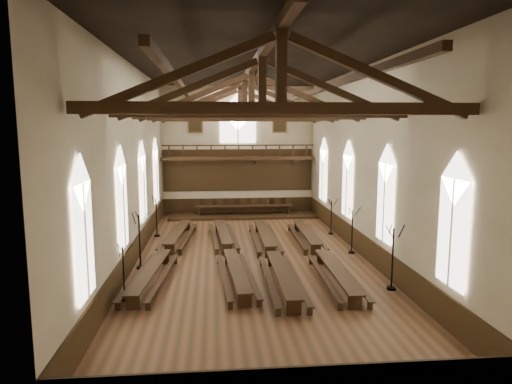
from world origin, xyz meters
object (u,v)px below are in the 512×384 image
dais (244,215)px  candelabrum_right_far (331,224)px  refectory_row_a (167,250)px  candelabrum_right_mid (352,239)px  high_table (244,207)px  candelabrum_left_far (157,224)px  candelabrum_left_near (124,283)px  candelabrum_right_near (392,270)px  refectory_row_c (272,252)px  candelabrum_left_mid (140,252)px  refectory_row_b (228,250)px  refectory_row_d (319,250)px

dais → candelabrum_right_far: size_ratio=4.96×
refectory_row_a → candelabrum_right_mid: candelabrum_right_mid is taller
refectory_row_a → candelabrum_right_far: candelabrum_right_far is taller
dais → candelabrum_right_mid: (5.19, -10.76, 0.68)m
high_table → candelabrum_left_far: (-5.91, -5.86, 0.02)m
candelabrum_left_near → candelabrum_right_mid: bearing=27.5°
candelabrum_right_near → refectory_row_c: bearing=135.9°
refectory_row_c → candelabrum_right_far: 7.30m
candelabrum_left_near → candelabrum_right_far: candelabrum_left_near is taller
high_table → candelabrum_left_mid: 13.81m
refectory_row_b → dais: (1.57, 11.25, -0.40)m
candelabrum_left_mid → candelabrum_right_far: size_ratio=1.23×
candelabrum_right_mid → refectory_row_a: bearing=-178.3°
refectory_row_b → candelabrum_right_far: bearing=36.2°
candelabrum_right_near → candelabrum_right_mid: candelabrum_right_near is taller
candelabrum_right_mid → candelabrum_left_far: bearing=156.2°
refectory_row_a → candelabrum_right_mid: 9.96m
dais → candelabrum_right_far: (5.19, -6.30, 0.61)m
refectory_row_d → candelabrum_right_near: bearing=-65.9°
refectory_row_a → candelabrum_left_mid: candelabrum_left_mid is taller
high_table → candelabrum_left_near: 17.57m
refectory_row_c → candelabrum_left_mid: size_ratio=4.96×
candelabrum_left_near → candelabrum_right_mid: 12.52m
refectory_row_d → high_table: high_table is taller
refectory_row_a → candelabrum_right_far: size_ratio=6.06×
candelabrum_left_far → candelabrum_right_near: size_ratio=0.92×
refectory_row_c → candelabrum_right_near: (4.56, -4.41, 0.34)m
refectory_row_c → dais: (-0.63, 12.00, -0.42)m
refectory_row_c → candelabrum_right_far: size_ratio=6.09×
dais → candelabrum_left_mid: (-5.91, -12.48, 0.77)m
refectory_row_d → candelabrum_right_far: bearing=69.5°
candelabrum_left_far → candelabrum_right_far: 11.11m
refectory_row_b → candelabrum_right_mid: 6.78m
dais → high_table: size_ratio=1.54×
refectory_row_b → candelabrum_right_far: size_ratio=6.01×
refectory_row_c → dais: refectory_row_c is taller
high_table → dais: bearing=81.1°
refectory_row_a → high_table: bearing=66.7°
dais → candelabrum_left_far: size_ratio=4.38×
refectory_row_d → candelabrum_right_far: (2.06, 5.51, 0.20)m
refectory_row_b → candelabrum_left_near: bearing=-129.4°
refectory_row_d → candelabrum_left_far: candelabrum_left_far is taller
dais → candelabrum_left_far: (-5.91, -5.86, 0.70)m
refectory_row_d → high_table: (-3.13, 11.81, 0.27)m
candelabrum_left_near → candelabrum_right_mid: (11.10, 5.79, 0.07)m
refectory_row_a → refectory_row_b: 3.20m
candelabrum_left_mid → candelabrum_right_mid: candelabrum_left_mid is taller
refectory_row_a → refectory_row_b: refectory_row_a is taller
refectory_row_d → dais: refectory_row_d is taller
refectory_row_c → refectory_row_d: size_ratio=1.01×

